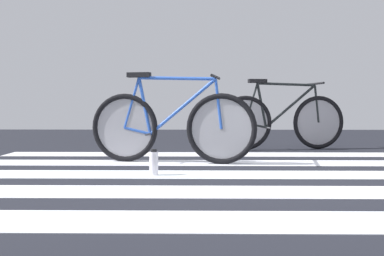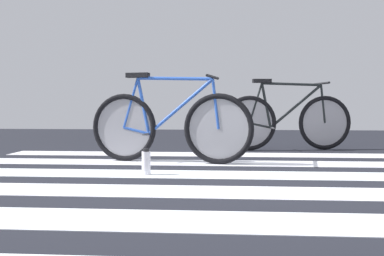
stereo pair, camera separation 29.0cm
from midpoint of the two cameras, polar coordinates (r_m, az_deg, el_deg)
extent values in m
cube|color=black|center=(3.49, 3.45, -7.10)|extent=(18.00, 14.00, 0.02)
cube|color=white|center=(2.34, 3.06, -11.93)|extent=(5.20, 0.44, 0.00)
cube|color=white|center=(3.10, 6.59, -8.18)|extent=(5.20, 0.44, 0.00)
cube|color=white|center=(3.82, 2.76, -6.01)|extent=(5.20, 0.44, 0.00)
cube|color=white|center=(4.56, 2.09, -4.52)|extent=(5.20, 0.44, 0.00)
cube|color=white|center=(5.32, 2.45, -3.42)|extent=(5.20, 0.44, 0.00)
torus|color=black|center=(4.71, -10.40, 0.03)|extent=(0.71, 0.18, 0.72)
torus|color=black|center=(4.44, 1.93, -0.11)|extent=(0.71, 0.18, 0.72)
cylinder|color=gray|center=(4.71, -10.40, 0.03)|extent=(0.60, 0.12, 0.61)
cylinder|color=gray|center=(4.44, 1.93, -0.11)|extent=(0.60, 0.12, 0.61)
cylinder|color=#274FAD|center=(4.54, -3.83, 6.39)|extent=(0.79, 0.18, 0.05)
cylinder|color=#274FAD|center=(4.52, -3.08, 2.73)|extent=(0.70, 0.16, 0.59)
cylinder|color=#274FAD|center=(4.63, -7.89, 2.84)|extent=(0.16, 0.06, 0.59)
cylinder|color=#274FAD|center=(4.67, -8.80, -0.36)|extent=(0.29, 0.08, 0.09)
cylinder|color=#274FAD|center=(4.68, -9.52, 3.20)|extent=(0.19, 0.06, 0.53)
cylinder|color=#274FAD|center=(4.44, 1.55, 3.12)|extent=(0.09, 0.04, 0.50)
cube|color=black|center=(4.66, -8.62, 6.77)|extent=(0.25, 0.13, 0.05)
cylinder|color=black|center=(4.45, 1.18, 6.59)|extent=(0.12, 0.52, 0.03)
cylinder|color=#4C4C51|center=(4.62, -7.16, -0.75)|extent=(0.08, 0.34, 0.02)
torus|color=black|center=(5.83, 5.47, 0.65)|extent=(0.71, 0.18, 0.72)
torus|color=black|center=(6.17, 14.67, 0.70)|extent=(0.71, 0.18, 0.72)
cylinder|color=gray|center=(5.83, 5.47, 0.65)|extent=(0.60, 0.11, 0.61)
cylinder|color=gray|center=(6.17, 14.67, 0.70)|extent=(0.60, 0.11, 0.61)
cylinder|color=black|center=(6.00, 10.70, 5.55)|extent=(0.79, 0.17, 0.05)
cylinder|color=black|center=(6.01, 11.21, 2.78)|extent=(0.70, 0.16, 0.59)
cylinder|color=black|center=(5.89, 7.56, 2.90)|extent=(0.16, 0.06, 0.59)
cylinder|color=black|center=(5.87, 6.79, 0.36)|extent=(0.29, 0.08, 0.09)
cylinder|color=black|center=(5.85, 6.24, 3.20)|extent=(0.19, 0.06, 0.53)
cylinder|color=black|center=(6.15, 14.45, 3.02)|extent=(0.09, 0.04, 0.50)
cube|color=black|center=(5.88, 7.02, 6.02)|extent=(0.25, 0.13, 0.05)
cylinder|color=black|center=(6.15, 14.23, 5.54)|extent=(0.12, 0.52, 0.03)
cylinder|color=#4C4C51|center=(5.91, 8.09, 0.08)|extent=(0.08, 0.34, 0.02)
cylinder|color=silver|center=(3.80, -7.12, -4.58)|extent=(0.07, 0.07, 0.20)
cylinder|color=black|center=(3.79, -7.13, -2.88)|extent=(0.05, 0.05, 0.02)
camera|label=1|loc=(0.14, -89.16, 0.05)|focal=41.44mm
camera|label=2|loc=(0.14, 90.84, -0.05)|focal=41.44mm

